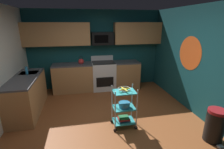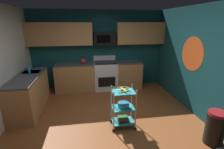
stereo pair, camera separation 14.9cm
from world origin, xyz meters
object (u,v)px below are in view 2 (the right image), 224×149
object	(u,v)px
oven_range	(106,75)
mixing_bowl_large	(123,105)
dish_soap_bottle	(29,69)
fruit_bowl	(123,89)
book_stack	(123,119)
trash_can	(215,128)
rolling_cart	(123,108)
kettle	(83,61)
microwave	(105,38)

from	to	relation	value
oven_range	mixing_bowl_large	size ratio (longest dim) A/B	4.37
dish_soap_bottle	mixing_bowl_large	bearing A→B (deg)	-31.42
fruit_bowl	book_stack	distance (m)	0.70
oven_range	trash_can	xyz separation A→B (m)	(1.69, -3.05, -0.15)
rolling_cart	dish_soap_bottle	xyz separation A→B (m)	(-2.23, 1.37, 0.57)
mixing_bowl_large	dish_soap_bottle	size ratio (longest dim) A/B	1.26
fruit_bowl	trash_can	distance (m)	1.85
oven_range	trash_can	bearing A→B (deg)	-61.01
fruit_bowl	mixing_bowl_large	size ratio (longest dim) A/B	1.08
book_stack	dish_soap_bottle	bearing A→B (deg)	148.49
kettle	trash_can	size ratio (longest dim) A/B	0.40
rolling_cart	trash_can	size ratio (longest dim) A/B	1.39
rolling_cart	trash_can	world-z (taller)	rolling_cart
mixing_bowl_large	book_stack	bearing A→B (deg)	180.00
mixing_bowl_large	kettle	distance (m)	2.45
oven_range	microwave	xyz separation A→B (m)	(-0.00, 0.10, 1.22)
mixing_bowl_large	rolling_cart	bearing A→B (deg)	180.00
rolling_cart	dish_soap_bottle	bearing A→B (deg)	148.49
fruit_bowl	dish_soap_bottle	xyz separation A→B (m)	(-2.23, 1.37, 0.14)
oven_range	book_stack	world-z (taller)	oven_range
oven_range	dish_soap_bottle	xyz separation A→B (m)	(-2.12, -0.89, 0.54)
fruit_bowl	kettle	distance (m)	2.41
microwave	rolling_cart	bearing A→B (deg)	-87.27
rolling_cart	trash_can	bearing A→B (deg)	-26.63
kettle	dish_soap_bottle	xyz separation A→B (m)	(-1.40, -0.88, 0.02)
rolling_cart	trash_can	distance (m)	1.77
oven_range	dish_soap_bottle	world-z (taller)	dish_soap_bottle
rolling_cart	trash_can	xyz separation A→B (m)	(1.58, -0.79, -0.12)
dish_soap_bottle	trash_can	xyz separation A→B (m)	(3.81, -2.16, -0.69)
oven_range	fruit_bowl	distance (m)	2.29
fruit_bowl	trash_can	bearing A→B (deg)	-26.63
trash_can	kettle	bearing A→B (deg)	128.41
microwave	mixing_bowl_large	bearing A→B (deg)	-87.09
oven_range	microwave	world-z (taller)	microwave
microwave	rolling_cart	size ratio (longest dim) A/B	0.77
book_stack	trash_can	size ratio (longest dim) A/B	0.38
fruit_bowl	microwave	bearing A→B (deg)	92.73
rolling_cart	fruit_bowl	world-z (taller)	rolling_cart
oven_range	microwave	distance (m)	1.23
trash_can	microwave	bearing A→B (deg)	118.19
oven_range	mixing_bowl_large	xyz separation A→B (m)	(0.12, -2.26, 0.04)
rolling_cart	fruit_bowl	bearing A→B (deg)	0.00
fruit_bowl	dish_soap_bottle	world-z (taller)	dish_soap_bottle
oven_range	book_stack	bearing A→B (deg)	-87.16
book_stack	kettle	size ratio (longest dim) A/B	0.94
kettle	dish_soap_bottle	size ratio (longest dim) A/B	1.32
dish_soap_bottle	book_stack	bearing A→B (deg)	-31.51
rolling_cart	mixing_bowl_large	distance (m)	0.07
book_stack	rolling_cart	bearing A→B (deg)	26.57
book_stack	dish_soap_bottle	distance (m)	2.75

